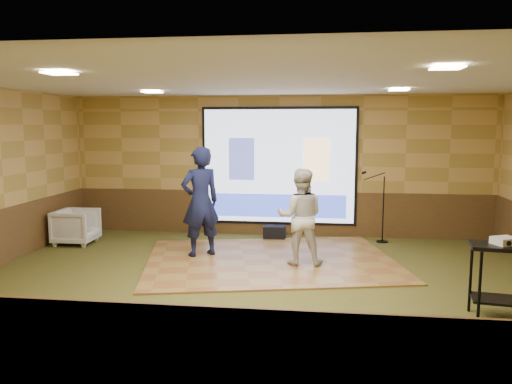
# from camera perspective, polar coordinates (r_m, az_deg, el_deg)

# --- Properties ---
(ground) EXTENTS (9.00, 9.00, 0.00)m
(ground) POSITION_cam_1_polar(r_m,az_deg,el_deg) (7.59, 0.40, -10.50)
(ground) COLOR #313B1B
(ground) RESTS_ON ground
(room_shell) EXTENTS (9.04, 7.04, 3.02)m
(room_shell) POSITION_cam_1_polar(r_m,az_deg,el_deg) (7.22, 0.41, 5.51)
(room_shell) COLOR tan
(room_shell) RESTS_ON ground
(wainscot_back) EXTENTS (9.00, 0.04, 0.95)m
(wainscot_back) POSITION_cam_1_polar(r_m,az_deg,el_deg) (10.84, 2.60, -2.43)
(wainscot_back) COLOR #492F18
(wainscot_back) RESTS_ON ground
(wainscot_front) EXTENTS (9.00, 0.04, 0.95)m
(wainscot_front) POSITION_cam_1_polar(r_m,az_deg,el_deg) (4.22, -5.58, -18.86)
(wainscot_front) COLOR #492F18
(wainscot_front) RESTS_ON ground
(projector_screen) EXTENTS (3.32, 0.06, 2.52)m
(projector_screen) POSITION_cam_1_polar(r_m,az_deg,el_deg) (10.67, 2.62, 2.82)
(projector_screen) COLOR black
(projector_screen) RESTS_ON room_shell
(downlight_nw) EXTENTS (0.32, 0.32, 0.02)m
(downlight_nw) POSITION_cam_1_polar(r_m,az_deg,el_deg) (9.49, -11.79, 11.12)
(downlight_nw) COLOR beige
(downlight_nw) RESTS_ON room_shell
(downlight_ne) EXTENTS (0.32, 0.32, 0.02)m
(downlight_ne) POSITION_cam_1_polar(r_m,az_deg,el_deg) (9.09, 16.03, 11.16)
(downlight_ne) COLOR beige
(downlight_ne) RESTS_ON room_shell
(downlight_sw) EXTENTS (0.32, 0.32, 0.02)m
(downlight_sw) POSITION_cam_1_polar(r_m,az_deg,el_deg) (6.47, -21.56, 12.52)
(downlight_sw) COLOR beige
(downlight_sw) RESTS_ON room_shell
(downlight_se) EXTENTS (0.32, 0.32, 0.02)m
(downlight_se) POSITION_cam_1_polar(r_m,az_deg,el_deg) (5.85, 21.01, 13.12)
(downlight_se) COLOR beige
(downlight_se) RESTS_ON room_shell
(dance_floor) EXTENTS (4.88, 4.11, 0.03)m
(dance_floor) POSITION_cam_1_polar(r_m,az_deg,el_deg) (8.85, 1.67, -7.77)
(dance_floor) COLOR olive
(dance_floor) RESTS_ON ground
(player_left) EXTENTS (0.86, 0.80, 1.96)m
(player_left) POSITION_cam_1_polar(r_m,az_deg,el_deg) (8.96, -6.38, -1.10)
(player_left) COLOR #12173A
(player_left) RESTS_ON dance_floor
(player_right) EXTENTS (0.80, 0.63, 1.62)m
(player_right) POSITION_cam_1_polar(r_m,az_deg,el_deg) (8.41, 5.09, -2.83)
(player_right) COLOR beige
(player_right) RESTS_ON dance_floor
(av_table) EXTENTS (0.88, 0.46, 0.92)m
(av_table) POSITION_cam_1_polar(r_m,az_deg,el_deg) (6.86, 26.82, -7.76)
(av_table) COLOR black
(av_table) RESTS_ON ground
(projector) EXTENTS (0.34, 0.32, 0.09)m
(projector) POSITION_cam_1_polar(r_m,az_deg,el_deg) (6.80, 26.56, -5.01)
(projector) COLOR silver
(projector) RESTS_ON av_table
(mic_stand) EXTENTS (0.57, 0.23, 1.46)m
(mic_stand) POSITION_cam_1_polar(r_m,az_deg,el_deg) (10.46, 14.00, -2.93)
(mic_stand) COLOR black
(mic_stand) RESTS_ON ground
(banquet_chair) EXTENTS (0.79, 0.77, 0.71)m
(banquet_chair) POSITION_cam_1_polar(r_m,az_deg,el_deg) (10.64, -19.85, -3.74)
(banquet_chair) COLOR gray
(banquet_chair) RESTS_ON ground
(duffel_bag) EXTENTS (0.46, 0.31, 0.28)m
(duffel_bag) POSITION_cam_1_polar(r_m,az_deg,el_deg) (10.46, 2.13, -4.66)
(duffel_bag) COLOR black
(duffel_bag) RESTS_ON ground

